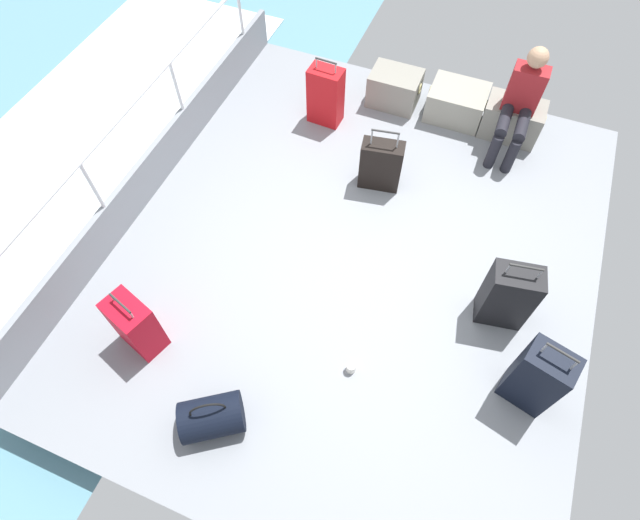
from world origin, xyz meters
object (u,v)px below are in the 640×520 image
object	(u,v)px
cargo_crate_0	(394,88)
suitcase_3	(135,325)
cargo_crate_1	(457,103)
passenger_seated	(521,102)
paper_cup	(351,367)
suitcase_1	(381,165)
suitcase_2	(537,377)
cargo_crate_2	(512,119)
suitcase_4	(326,96)
duffel_bag	(212,417)
suitcase_0	(508,296)

from	to	relation	value
cargo_crate_0	suitcase_3	xyz separation A→B (m)	(-1.05, -3.67, 0.09)
cargo_crate_1	passenger_seated	world-z (taller)	passenger_seated
paper_cup	suitcase_1	bearing A→B (deg)	102.13
cargo_crate_1	suitcase_1	size ratio (longest dim) A/B	0.90
suitcase_2	paper_cup	world-z (taller)	suitcase_2
cargo_crate_2	suitcase_1	size ratio (longest dim) A/B	0.89
cargo_crate_0	passenger_seated	bearing A→B (deg)	-8.71
cargo_crate_2	passenger_seated	world-z (taller)	passenger_seated
suitcase_2	suitcase_4	bearing A→B (deg)	138.15
suitcase_3	suitcase_4	world-z (taller)	suitcase_4
duffel_bag	paper_cup	distance (m)	1.16
passenger_seated	duffel_bag	world-z (taller)	passenger_seated
suitcase_2	suitcase_0	bearing A→B (deg)	117.77
suitcase_3	suitcase_4	size ratio (longest dim) A/B	0.87
suitcase_3	duffel_bag	xyz separation A→B (m)	(0.89, -0.40, -0.13)
suitcase_0	suitcase_1	distance (m)	1.79
cargo_crate_2	suitcase_0	world-z (taller)	suitcase_0
suitcase_0	suitcase_4	distance (m)	2.89
cargo_crate_1	paper_cup	distance (m)	3.31
suitcase_0	paper_cup	xyz separation A→B (m)	(-1.01, -0.96, -0.29)
cargo_crate_0	suitcase_4	bearing A→B (deg)	-137.73
duffel_bag	cargo_crate_1	bearing A→B (deg)	78.01
cargo_crate_2	suitcase_3	size ratio (longest dim) A/B	0.96
cargo_crate_2	suitcase_4	xyz separation A→B (m)	(-1.96, -0.55, 0.13)
cargo_crate_1	suitcase_3	world-z (taller)	suitcase_3
paper_cup	cargo_crate_2	bearing A→B (deg)	78.40
cargo_crate_0	cargo_crate_2	xyz separation A→B (m)	(1.34, -0.02, 0.01)
passenger_seated	suitcase_0	size ratio (longest dim) A/B	1.39
cargo_crate_1	paper_cup	world-z (taller)	cargo_crate_1
suitcase_4	paper_cup	world-z (taller)	suitcase_4
cargo_crate_0	suitcase_4	distance (m)	0.85
suitcase_4	duffel_bag	bearing A→B (deg)	-82.42
cargo_crate_2	suitcase_0	distance (m)	2.31
suitcase_1	suitcase_0	bearing A→B (deg)	-36.05
cargo_crate_0	duffel_bag	size ratio (longest dim) A/B	1.05
suitcase_3	suitcase_4	xyz separation A→B (m)	(0.42, 3.10, 0.04)
cargo_crate_0	suitcase_2	world-z (taller)	suitcase_2
suitcase_0	suitcase_2	xyz separation A→B (m)	(0.33, -0.63, 0.02)
cargo_crate_0	paper_cup	distance (m)	3.33
duffel_bag	paper_cup	world-z (taller)	duffel_bag
suitcase_0	suitcase_3	size ratio (longest dim) A/B	1.18
cargo_crate_2	cargo_crate_1	bearing A→B (deg)	173.76
cargo_crate_2	paper_cup	xyz separation A→B (m)	(-0.67, -3.24, -0.15)
suitcase_4	duffel_bag	distance (m)	3.53
suitcase_4	duffel_bag	world-z (taller)	suitcase_4
cargo_crate_0	suitcase_1	xyz separation A→B (m)	(0.24, -1.25, 0.08)
cargo_crate_1	suitcase_4	xyz separation A→B (m)	(-1.34, -0.61, 0.15)
cargo_crate_0	passenger_seated	size ratio (longest dim) A/B	0.54
paper_cup	passenger_seated	bearing A→B (deg)	77.72
cargo_crate_1	suitcase_2	bearing A→B (deg)	-66.43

